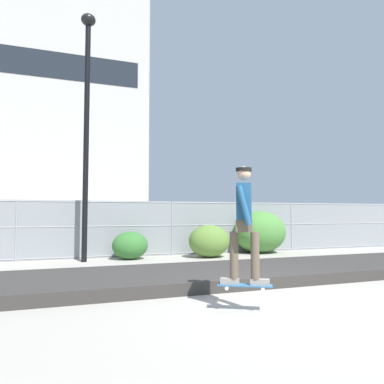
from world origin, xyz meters
TOP-DOWN VIEW (x-y plane):
  - ground_plane at (0.00, 0.00)m, footprint 120.00×120.00m
  - gravel_berm at (0.00, 2.40)m, footprint 16.77×2.54m
  - skateboard at (-0.94, -0.04)m, footprint 0.80×0.56m
  - skater at (-0.94, -0.04)m, footprint 0.68×0.62m
  - chain_fence at (0.00, 7.06)m, footprint 19.54×0.06m
  - street_lamp at (-2.93, 6.30)m, footprint 0.44×0.44m
  - parked_car_near at (-4.18, 10.28)m, footprint 4.51×2.17m
  - parked_car_mid at (1.33, 10.53)m, footprint 4.46×2.08m
  - shrub_left at (-1.55, 6.41)m, footprint 1.12×0.91m
  - shrub_center at (0.98, 6.05)m, footprint 1.37×1.12m
  - shrub_right at (3.21, 6.64)m, footprint 1.96×1.61m

SIDE VIEW (x-z plane):
  - ground_plane at x=0.00m, z-range 0.00..0.00m
  - gravel_berm at x=0.00m, z-range 0.00..0.23m
  - skateboard at x=-0.94m, z-range 0.34..0.41m
  - shrub_left at x=-1.55m, z-range 0.00..0.86m
  - shrub_center at x=0.98m, z-range 0.00..1.06m
  - shrub_right at x=3.21m, z-range 0.00..1.52m
  - parked_car_near at x=-4.18m, z-range 0.01..1.67m
  - parked_car_mid at x=1.33m, z-range 0.01..1.67m
  - chain_fence at x=0.00m, z-range 0.01..1.86m
  - skater at x=-0.94m, z-range 0.51..2.27m
  - street_lamp at x=-2.93m, z-range 0.86..8.45m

